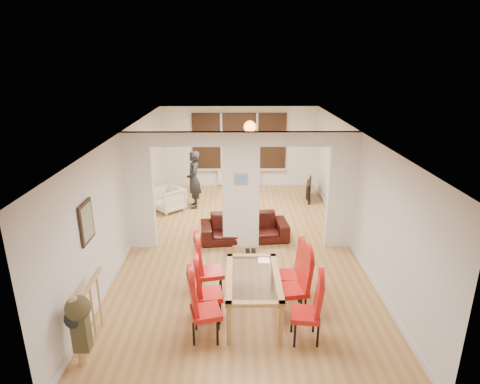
{
  "coord_description": "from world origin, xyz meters",
  "views": [
    {
      "loc": [
        -0.1,
        -8.26,
        4.08
      ],
      "look_at": [
        -0.01,
        0.6,
        1.08
      ],
      "focal_mm": 30.0,
      "sensor_mm": 36.0,
      "label": 1
    }
  ],
  "objects_px": {
    "dining_chair_la": "(206,307)",
    "armchair": "(168,199)",
    "dining_table": "(253,296)",
    "bowl": "(242,201)",
    "sofa": "(244,228)",
    "dining_chair_ra": "(306,310)",
    "dining_chair_lb": "(209,291)",
    "television": "(306,189)",
    "dining_chair_lc": "(210,268)",
    "bottle": "(250,199)",
    "dining_chair_rb": "(293,285)",
    "dining_chair_rc": "(290,272)",
    "coffee_table": "(242,206)",
    "person": "(194,180)"
  },
  "relations": [
    {
      "from": "dining_chair_lc",
      "to": "dining_chair_ra",
      "type": "distance_m",
      "value": 1.91
    },
    {
      "from": "dining_chair_lc",
      "to": "dining_chair_rb",
      "type": "bearing_deg",
      "value": -35.46
    },
    {
      "from": "armchair",
      "to": "dining_chair_rc",
      "type": "bearing_deg",
      "value": -8.95
    },
    {
      "from": "dining_chair_ra",
      "to": "dining_chair_rb",
      "type": "distance_m",
      "value": 0.63
    },
    {
      "from": "dining_chair_lb",
      "to": "dining_chair_lc",
      "type": "xyz_separation_m",
      "value": [
        -0.03,
        0.64,
        0.04
      ]
    },
    {
      "from": "dining_chair_ra",
      "to": "coffee_table",
      "type": "height_order",
      "value": "dining_chair_ra"
    },
    {
      "from": "dining_chair_rc",
      "to": "person",
      "type": "distance_m",
      "value": 5.03
    },
    {
      "from": "sofa",
      "to": "coffee_table",
      "type": "relative_size",
      "value": 2.25
    },
    {
      "from": "dining_chair_lb",
      "to": "television",
      "type": "bearing_deg",
      "value": 57.41
    },
    {
      "from": "dining_table",
      "to": "dining_chair_rc",
      "type": "xyz_separation_m",
      "value": [
        0.66,
        0.51,
        0.14
      ]
    },
    {
      "from": "sofa",
      "to": "armchair",
      "type": "height_order",
      "value": "armchair"
    },
    {
      "from": "person",
      "to": "bottle",
      "type": "bearing_deg",
      "value": 71.44
    },
    {
      "from": "dining_table",
      "to": "dining_chair_ra",
      "type": "bearing_deg",
      "value": -39.83
    },
    {
      "from": "dining_table",
      "to": "person",
      "type": "height_order",
      "value": "person"
    },
    {
      "from": "dining_table",
      "to": "dining_chair_la",
      "type": "distance_m",
      "value": 0.94
    },
    {
      "from": "dining_chair_ra",
      "to": "dining_chair_lb",
      "type": "bearing_deg",
      "value": 166.95
    },
    {
      "from": "sofa",
      "to": "person",
      "type": "xyz_separation_m",
      "value": [
        -1.37,
        2.15,
        0.52
      ]
    },
    {
      "from": "dining_chair_lb",
      "to": "bowl",
      "type": "height_order",
      "value": "dining_chair_lb"
    },
    {
      "from": "dining_chair_lc",
      "to": "dining_chair_rc",
      "type": "bearing_deg",
      "value": -15.44
    },
    {
      "from": "sofa",
      "to": "person",
      "type": "bearing_deg",
      "value": 116.9
    },
    {
      "from": "dining_chair_lc",
      "to": "bottle",
      "type": "height_order",
      "value": "dining_chair_lc"
    },
    {
      "from": "dining_chair_lb",
      "to": "armchair",
      "type": "bearing_deg",
      "value": 97.64
    },
    {
      "from": "dining_table",
      "to": "dining_chair_lc",
      "type": "relative_size",
      "value": 1.4
    },
    {
      "from": "dining_chair_rc",
      "to": "dining_chair_lb",
      "type": "bearing_deg",
      "value": -160.75
    },
    {
      "from": "sofa",
      "to": "bowl",
      "type": "distance_m",
      "value": 1.97
    },
    {
      "from": "sofa",
      "to": "coffee_table",
      "type": "bearing_deg",
      "value": 84.96
    },
    {
      "from": "television",
      "to": "coffee_table",
      "type": "bearing_deg",
      "value": 124.42
    },
    {
      "from": "dining_chair_rb",
      "to": "television",
      "type": "distance_m",
      "value": 5.84
    },
    {
      "from": "dining_chair_lc",
      "to": "bowl",
      "type": "xyz_separation_m",
      "value": [
        0.64,
        4.31,
        -0.32
      ]
    },
    {
      "from": "television",
      "to": "coffee_table",
      "type": "relative_size",
      "value": 1.15
    },
    {
      "from": "armchair",
      "to": "bowl",
      "type": "distance_m",
      "value": 2.06
    },
    {
      "from": "dining_chair_rb",
      "to": "dining_chair_rc",
      "type": "relative_size",
      "value": 1.1
    },
    {
      "from": "dining_chair_la",
      "to": "dining_chair_rb",
      "type": "relative_size",
      "value": 0.96
    },
    {
      "from": "person",
      "to": "coffee_table",
      "type": "distance_m",
      "value": 1.54
    },
    {
      "from": "dining_chair_lc",
      "to": "dining_chair_ra",
      "type": "bearing_deg",
      "value": -51.73
    },
    {
      "from": "coffee_table",
      "to": "bowl",
      "type": "height_order",
      "value": "bowl"
    },
    {
      "from": "person",
      "to": "bowl",
      "type": "xyz_separation_m",
      "value": [
        1.36,
        -0.18,
        -0.58
      ]
    },
    {
      "from": "dining_table",
      "to": "bowl",
      "type": "distance_m",
      "value": 4.88
    },
    {
      "from": "sofa",
      "to": "dining_chair_ra",
      "type": "bearing_deg",
      "value": -82.39
    },
    {
      "from": "dining_chair_la",
      "to": "dining_chair_lc",
      "type": "bearing_deg",
      "value": 75.74
    },
    {
      "from": "dining_chair_la",
      "to": "armchair",
      "type": "height_order",
      "value": "dining_chair_la"
    },
    {
      "from": "dining_chair_rb",
      "to": "armchair",
      "type": "distance_m",
      "value": 5.56
    },
    {
      "from": "dining_table",
      "to": "television",
      "type": "height_order",
      "value": "dining_table"
    },
    {
      "from": "bowl",
      "to": "dining_chair_rb",
      "type": "bearing_deg",
      "value": -81.29
    },
    {
      "from": "dining_chair_ra",
      "to": "sofa",
      "type": "distance_m",
      "value": 3.64
    },
    {
      "from": "dining_chair_ra",
      "to": "dining_chair_rb",
      "type": "bearing_deg",
      "value": 107.07
    },
    {
      "from": "dining_chair_ra",
      "to": "dining_chair_rc",
      "type": "height_order",
      "value": "dining_chair_ra"
    },
    {
      "from": "dining_chair_ra",
      "to": "bowl",
      "type": "bearing_deg",
      "value": 106.46
    },
    {
      "from": "dining_table",
      "to": "dining_chair_rb",
      "type": "height_order",
      "value": "dining_chair_rb"
    },
    {
      "from": "dining_chair_la",
      "to": "bowl",
      "type": "distance_m",
      "value": 5.49
    }
  ]
}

